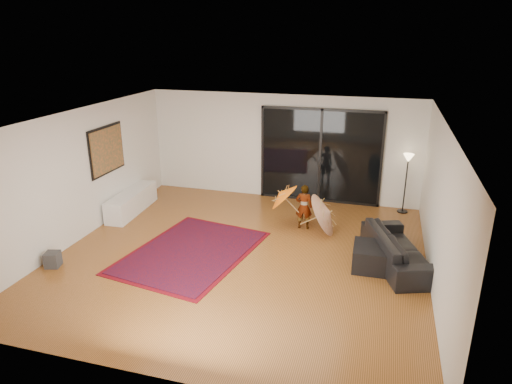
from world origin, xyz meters
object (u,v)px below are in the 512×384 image
at_px(sofa, 398,249).
at_px(child, 304,207).
at_px(media_console, 132,202).
at_px(ottoman, 374,257).

distance_m(sofa, child, 2.32).
height_order(media_console, sofa, sofa).
distance_m(media_console, ottoman, 5.91).
bearing_deg(ottoman, child, 137.69).
height_order(media_console, child, child).
bearing_deg(ottoman, sofa, 34.62).
xyz_separation_m(media_console, child, (4.19, 0.18, 0.25)).
distance_m(sofa, ottoman, 0.53).
bearing_deg(sofa, ottoman, 105.25).
xyz_separation_m(sofa, child, (-2.01, 1.15, 0.20)).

